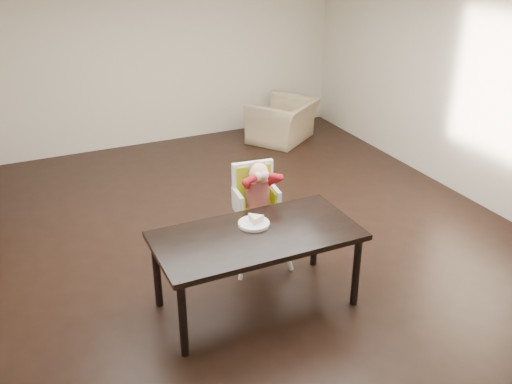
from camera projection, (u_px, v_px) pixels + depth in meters
ground at (248, 240)px, 6.34m from camera, size 7.00×7.00×0.00m
room_walls at (247, 75)px, 5.54m from camera, size 6.02×7.02×2.71m
dining_table at (257, 241)px, 5.00m from camera, size 1.80×0.90×0.75m
high_chair at (257, 192)px, 5.64m from camera, size 0.51×0.51×1.11m
plate at (254, 222)px, 5.10m from camera, size 0.29×0.29×0.08m
armchair at (283, 114)px, 9.05m from camera, size 1.20×1.12×0.88m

